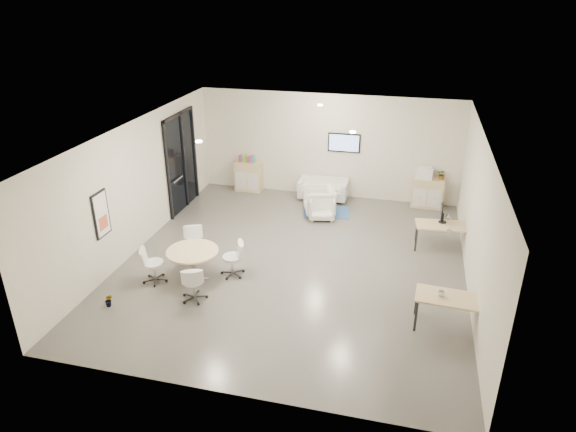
# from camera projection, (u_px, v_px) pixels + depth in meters

# --- Properties ---
(room_shell) EXTENTS (9.60, 10.60, 4.80)m
(room_shell) POSITION_uv_depth(u_px,v_px,m) (294.00, 202.00, 11.76)
(room_shell) COLOR #524F4B
(room_shell) RESTS_ON ground
(glass_door) EXTENTS (0.09, 1.90, 2.85)m
(glass_door) POSITION_uv_depth(u_px,v_px,m) (182.00, 159.00, 14.88)
(glass_door) COLOR black
(glass_door) RESTS_ON room_shell
(artwork) EXTENTS (0.05, 0.54, 1.04)m
(artwork) POSITION_uv_depth(u_px,v_px,m) (101.00, 214.00, 11.24)
(artwork) COLOR black
(artwork) RESTS_ON room_shell
(wall_tv) EXTENTS (0.98, 0.06, 0.58)m
(wall_tv) POSITION_uv_depth(u_px,v_px,m) (344.00, 143.00, 15.52)
(wall_tv) COLOR black
(wall_tv) RESTS_ON room_shell
(ceiling_spots) EXTENTS (3.14, 4.14, 0.03)m
(ceiling_spots) POSITION_uv_depth(u_px,v_px,m) (294.00, 124.00, 11.88)
(ceiling_spots) COLOR #FFEAC6
(ceiling_spots) RESTS_ON room_shell
(sideboard_left) EXTENTS (0.85, 0.44, 0.95)m
(sideboard_left) POSITION_uv_depth(u_px,v_px,m) (249.00, 176.00, 16.53)
(sideboard_left) COLOR tan
(sideboard_left) RESTS_ON room_shell
(sideboard_right) EXTENTS (0.91, 0.44, 0.91)m
(sideboard_right) POSITION_uv_depth(u_px,v_px,m) (427.00, 193.00, 15.31)
(sideboard_right) COLOR tan
(sideboard_right) RESTS_ON room_shell
(books) EXTENTS (0.49, 0.14, 0.22)m
(books) POSITION_uv_depth(u_px,v_px,m) (247.00, 159.00, 16.30)
(books) COLOR red
(books) RESTS_ON sideboard_left
(printer) EXTENTS (0.52, 0.45, 0.33)m
(printer) POSITION_uv_depth(u_px,v_px,m) (425.00, 173.00, 15.09)
(printer) COLOR white
(printer) RESTS_ON sideboard_right
(loveseat) EXTENTS (1.49, 0.75, 0.56)m
(loveseat) POSITION_uv_depth(u_px,v_px,m) (323.00, 190.00, 15.94)
(loveseat) COLOR white
(loveseat) RESTS_ON room_shell
(blue_rug) EXTENTS (1.48, 1.11, 0.01)m
(blue_rug) POSITION_uv_depth(u_px,v_px,m) (326.00, 212.00, 15.13)
(blue_rug) COLOR #2C5188
(blue_rug) RESTS_ON room_shell
(armchair_left) EXTENTS (1.01, 1.04, 0.86)m
(armchair_left) POSITION_uv_depth(u_px,v_px,m) (319.00, 200.00, 14.87)
(armchair_left) COLOR white
(armchair_left) RESTS_ON room_shell
(armchair_right) EXTENTS (0.81, 0.77, 0.72)m
(armchair_right) POSITION_uv_depth(u_px,v_px,m) (322.00, 207.00, 14.58)
(armchair_right) COLOR white
(armchair_right) RESTS_ON room_shell
(desk_rear) EXTENTS (1.35, 0.77, 0.67)m
(desk_rear) POSITION_uv_depth(u_px,v_px,m) (442.00, 227.00, 12.81)
(desk_rear) COLOR tan
(desk_rear) RESTS_ON room_shell
(desk_front) EXTENTS (1.35, 0.74, 0.68)m
(desk_front) POSITION_uv_depth(u_px,v_px,m) (450.00, 300.00, 9.86)
(desk_front) COLOR tan
(desk_front) RESTS_ON room_shell
(monitor) EXTENTS (0.20, 0.50, 0.44)m
(monitor) POSITION_uv_depth(u_px,v_px,m) (442.00, 214.00, 12.83)
(monitor) COLOR black
(monitor) RESTS_ON desk_rear
(round_table) EXTENTS (1.17, 1.17, 0.71)m
(round_table) POSITION_uv_depth(u_px,v_px,m) (193.00, 254.00, 11.51)
(round_table) COLOR tan
(round_table) RESTS_ON room_shell
(meeting_chairs) EXTENTS (2.37, 2.37, 0.82)m
(meeting_chairs) POSITION_uv_depth(u_px,v_px,m) (193.00, 262.00, 11.60)
(meeting_chairs) COLOR white
(meeting_chairs) RESTS_ON room_shell
(plant_cabinet) EXTENTS (0.36, 0.37, 0.23)m
(plant_cabinet) POSITION_uv_depth(u_px,v_px,m) (442.00, 175.00, 15.01)
(plant_cabinet) COLOR #3F7F3F
(plant_cabinet) RESTS_ON sideboard_right
(plant_floor) EXTENTS (0.20, 0.32, 0.13)m
(plant_floor) POSITION_uv_depth(u_px,v_px,m) (109.00, 304.00, 10.71)
(plant_floor) COLOR #3F7F3F
(plant_floor) RESTS_ON room_shell
(cup) EXTENTS (0.14, 0.11, 0.13)m
(cup) POSITION_uv_depth(u_px,v_px,m) (441.00, 293.00, 9.84)
(cup) COLOR white
(cup) RESTS_ON desk_front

